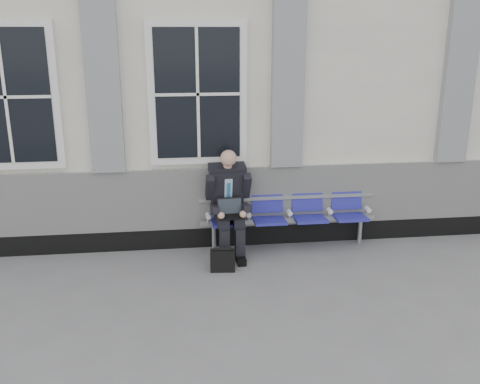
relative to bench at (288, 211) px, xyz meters
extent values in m
plane|color=slate|center=(-1.63, -1.32, -0.55)|extent=(70.00, 70.00, 0.00)
cube|color=silver|center=(-1.63, 2.18, 1.55)|extent=(14.00, 4.00, 4.20)
cube|color=black|center=(-1.63, 0.15, -0.40)|extent=(14.00, 0.10, 0.30)
cube|color=silver|center=(-1.63, 0.14, 0.20)|extent=(14.00, 0.08, 0.90)
cube|color=gray|center=(-2.53, 0.12, 1.85)|extent=(0.45, 0.14, 2.40)
cube|color=gray|center=(-0.03, 0.12, 1.85)|extent=(0.45, 0.14, 2.40)
cube|color=gray|center=(2.47, 0.12, 1.85)|extent=(0.45, 0.14, 2.40)
cube|color=white|center=(-3.78, 0.14, 1.70)|extent=(1.35, 0.10, 1.95)
cube|color=black|center=(-3.78, 0.09, 1.70)|extent=(1.15, 0.02, 1.75)
cube|color=white|center=(-1.28, 0.14, 1.70)|extent=(1.35, 0.10, 1.95)
cube|color=black|center=(-1.28, 0.09, 1.70)|extent=(1.15, 0.02, 1.75)
cube|color=#9EA0A3|center=(0.00, -0.02, -0.13)|extent=(2.60, 0.07, 0.07)
cube|color=#9EA0A3|center=(0.00, 0.10, 0.18)|extent=(2.60, 0.05, 0.05)
cylinder|color=#9EA0A3|center=(-1.10, -0.02, -0.36)|extent=(0.06, 0.06, 0.39)
cylinder|color=#9EA0A3|center=(1.10, -0.02, -0.36)|extent=(0.06, 0.06, 0.39)
cube|color=#222399|center=(-0.90, -0.10, -0.10)|extent=(0.46, 0.42, 0.07)
cube|color=#222399|center=(-0.90, 0.11, 0.16)|extent=(0.46, 0.10, 0.40)
cube|color=#222399|center=(-0.30, -0.10, -0.10)|extent=(0.46, 0.42, 0.07)
cube|color=#222399|center=(-0.30, 0.11, 0.16)|extent=(0.46, 0.10, 0.40)
cube|color=#222399|center=(0.30, -0.10, -0.10)|extent=(0.46, 0.42, 0.07)
cube|color=#222399|center=(0.30, 0.11, 0.16)|extent=(0.46, 0.10, 0.40)
cube|color=#222399|center=(0.90, -0.10, -0.10)|extent=(0.46, 0.42, 0.07)
cube|color=#222399|center=(0.90, 0.11, 0.16)|extent=(0.46, 0.10, 0.40)
cylinder|color=white|center=(-1.18, -0.07, 0.00)|extent=(0.07, 0.12, 0.07)
cylinder|color=white|center=(-0.60, -0.07, 0.00)|extent=(0.07, 0.12, 0.07)
cylinder|color=white|center=(0.00, -0.07, 0.00)|extent=(0.07, 0.12, 0.07)
cylinder|color=white|center=(0.60, -0.07, 0.00)|extent=(0.07, 0.12, 0.07)
cylinder|color=white|center=(1.18, -0.07, 0.00)|extent=(0.07, 0.12, 0.07)
cube|color=black|center=(-0.98, -0.52, -0.50)|extent=(0.13, 0.29, 0.10)
cube|color=black|center=(-0.77, -0.51, -0.50)|extent=(0.13, 0.29, 0.10)
cube|color=black|center=(-0.99, -0.46, -0.31)|extent=(0.14, 0.15, 0.47)
cube|color=black|center=(-0.77, -0.45, -0.31)|extent=(0.14, 0.15, 0.47)
cube|color=black|center=(-1.00, -0.22, -0.01)|extent=(0.17, 0.49, 0.15)
cube|color=black|center=(-0.78, -0.21, -0.01)|extent=(0.17, 0.49, 0.15)
cube|color=black|center=(-0.90, 0.00, 0.35)|extent=(0.47, 0.39, 0.68)
cube|color=silver|center=(-0.89, -0.13, 0.37)|extent=(0.11, 0.11, 0.38)
cube|color=#2671B5|center=(-0.89, -0.14, 0.35)|extent=(0.05, 0.09, 0.32)
cube|color=black|center=(-0.90, -0.03, 0.67)|extent=(0.53, 0.28, 0.15)
cylinder|color=#D6A386|center=(-0.90, -0.09, 0.75)|extent=(0.12, 0.12, 0.11)
sphere|color=#D6A386|center=(-0.89, -0.15, 0.85)|extent=(0.23, 0.23, 0.23)
cube|color=black|center=(-1.15, -0.12, 0.43)|extent=(0.12, 0.31, 0.40)
cube|color=black|center=(-0.64, -0.10, 0.43)|extent=(0.12, 0.31, 0.40)
cube|color=black|center=(-1.10, -0.31, 0.18)|extent=(0.11, 0.34, 0.15)
cube|color=black|center=(-0.67, -0.29, 0.18)|extent=(0.11, 0.34, 0.15)
sphere|color=#D6A386|center=(-1.03, -0.46, 0.13)|extent=(0.10, 0.10, 0.10)
sphere|color=#D6A386|center=(-0.73, -0.45, 0.13)|extent=(0.10, 0.10, 0.10)
cube|color=black|center=(-0.88, -0.37, 0.08)|extent=(0.37, 0.26, 0.02)
cube|color=black|center=(-0.89, -0.24, 0.19)|extent=(0.36, 0.11, 0.23)
cube|color=black|center=(-0.89, -0.25, 0.19)|extent=(0.33, 0.09, 0.19)
cube|color=black|center=(-1.04, -0.74, -0.41)|extent=(0.34, 0.17, 0.29)
cylinder|color=black|center=(-1.04, -0.74, -0.24)|extent=(0.26, 0.08, 0.05)
camera|label=1|loc=(-1.61, -7.24, 2.55)|focal=40.00mm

